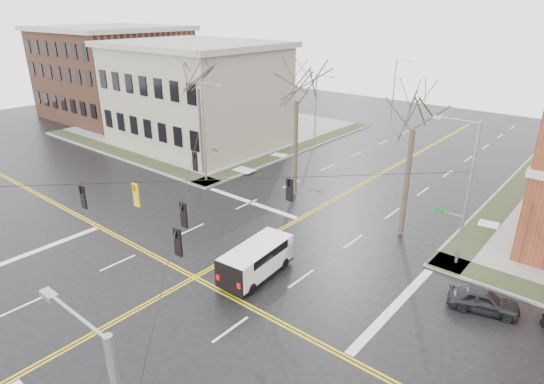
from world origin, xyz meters
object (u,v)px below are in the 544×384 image
Objects in this scene: streetlight_north_a at (317,107)px; signal_pole_ne at (465,191)px; tree_ne at (414,123)px; parked_car_a at (484,300)px; tree_nw_near at (297,94)px; cargo_van at (258,257)px; streetlight_north_b at (395,85)px; signal_pole_nw at (205,130)px; tree_nw_far at (199,83)px.

signal_pole_ne is at bearing -36.90° from streetlight_north_a.
streetlight_north_a is at bearing 143.10° from signal_pole_ne.
streetlight_north_a is 0.72× the size of tree_ne.
tree_nw_near reaches higher than parked_car_a.
tree_nw_near reaches higher than cargo_van.
signal_pole_ne reaches higher than streetlight_north_b.
streetlight_north_a is 0.67× the size of tree_nw_near.
streetlight_north_a is (-21.97, 16.50, -0.48)m from signal_pole_ne.
parked_car_a is (24.86, -40.27, -3.86)m from streetlight_north_b.
signal_pole_nw is 1.69× the size of cargo_van.
cargo_van is at bearing -134.59° from signal_pole_ne.
tree_ne is at bearing -5.31° from tree_nw_near.
tree_ne is at bearing 62.74° from cargo_van.
signal_pole_nw is 26.16m from parked_car_a.
tree_ne reaches higher than cargo_van.
signal_pole_ne is 24.80m from tree_nw_far.
signal_pole_ne is 1.12× the size of streetlight_north_b.
streetlight_north_b is at bearing 102.39° from tree_nw_near.
streetlight_north_b is at bearing 116.91° from tree_ne.
streetlight_north_a is at bearing 87.68° from signal_pole_nw.
tree_nw_far is 10.05m from tree_nw_near.
signal_pole_ne is 5.59m from tree_ne.
tree_ne is (-4.32, 1.72, 3.10)m from signal_pole_ne.
streetlight_north_a is 16.01m from tree_nw_far.
cargo_van is at bearing 97.19° from parked_car_a.
streetlight_north_b reaches higher than cargo_van.
streetlight_north_b is at bearing 121.05° from signal_pole_ne.
signal_pole_nw is 16.95m from cargo_van.
streetlight_north_b is 47.48m from parked_car_a.
tree_nw_near is (7.43, -13.83, 4.14)m from streetlight_north_a.
cargo_van is 0.45× the size of tree_nw_far.
streetlight_north_b is 34.89m from tree_nw_near.
streetlight_north_a is 28.75m from cargo_van.
signal_pole_nw reaches higher than streetlight_north_b.
parked_car_a is at bearing -58.31° from streetlight_north_b.
tree_nw_near is (8.10, 2.67, 3.66)m from signal_pole_nw.
tree_nw_far is (-15.87, 10.00, 7.50)m from cargo_van.
tree_ne is (-7.20, 5.48, 7.45)m from parked_car_a.
tree_ne is at bearing -63.09° from streetlight_north_b.
streetlight_north_b is 39.17m from tree_ne.
tree_ne reaches higher than signal_pole_nw.
cargo_van is (13.35, -25.25, -3.30)m from streetlight_north_a.
tree_ne reaches higher than streetlight_north_a.
streetlight_north_a is 16.24m from tree_nw_near.
tree_nw_far reaches higher than cargo_van.
signal_pole_ne is 12.85m from cargo_van.
streetlight_north_a is at bearing 118.25° from tree_nw_near.
tree_nw_far is (-24.49, 1.26, 3.71)m from signal_pole_ne.
streetlight_north_a is 32.30m from parked_car_a.
streetlight_north_a and streetlight_north_b have the same top height.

